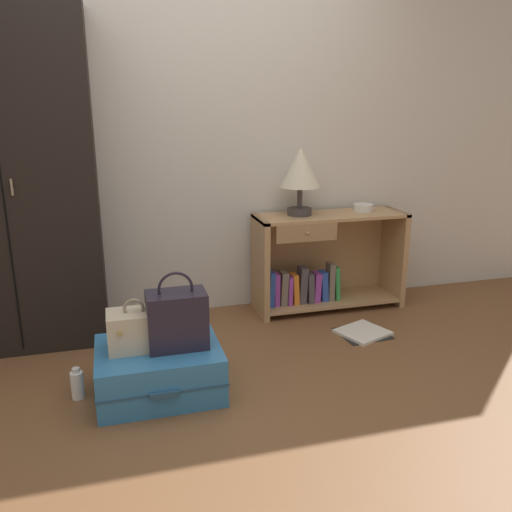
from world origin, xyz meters
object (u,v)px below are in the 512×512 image
at_px(table_lamp, 300,170).
at_px(suitcase_large, 159,369).
at_px(bowl, 363,208).
at_px(wardrobe, 9,181).
at_px(open_book_on_floor, 363,332).
at_px(handbag, 177,319).
at_px(train_case, 135,330).
at_px(bookshelf, 322,263).
at_px(bottle, 77,384).

bearing_deg(table_lamp, suitcase_large, -140.00).
distance_m(bowl, suitcase_large, 1.92).
bearing_deg(wardrobe, open_book_on_floor, -12.82).
relative_size(suitcase_large, handbag, 1.58).
relative_size(table_lamp, handbag, 1.16).
height_order(wardrobe, train_case, wardrobe).
distance_m(bookshelf, open_book_on_floor, 0.63).
height_order(bowl, train_case, bowl).
bearing_deg(bottle, open_book_on_floor, 10.47).
bearing_deg(open_book_on_floor, train_case, -166.41).
height_order(handbag, bottle, handbag).
height_order(table_lamp, train_case, table_lamp).
height_order(bookshelf, table_lamp, table_lamp).
height_order(wardrobe, handbag, wardrobe).
relative_size(bottle, open_book_on_floor, 0.46).
bearing_deg(bookshelf, open_book_on_floor, -81.55).
distance_m(table_lamp, train_case, 1.63).
relative_size(bookshelf, bowl, 7.55).
height_order(table_lamp, bowl, table_lamp).
xyz_separation_m(train_case, open_book_on_floor, (1.46, 0.35, -0.35)).
bearing_deg(wardrobe, bookshelf, 1.55).
relative_size(wardrobe, bookshelf, 1.88).
height_order(wardrobe, open_book_on_floor, wardrobe).
height_order(bookshelf, suitcase_large, bookshelf).
bearing_deg(wardrobe, handbag, -45.80).
bearing_deg(train_case, bottle, 174.96).
distance_m(wardrobe, suitcase_large, 1.43).
distance_m(bookshelf, table_lamp, 0.70).
bearing_deg(bowl, handbag, -147.76).
height_order(table_lamp, handbag, table_lamp).
bearing_deg(bowl, open_book_on_floor, -113.05).
bearing_deg(suitcase_large, table_lamp, 40.00).
relative_size(train_case, bottle, 1.62).
xyz_separation_m(table_lamp, handbag, (-0.99, -0.93, -0.60)).
bearing_deg(bookshelf, train_case, -147.36).
bearing_deg(open_book_on_floor, wardrobe, 167.18).
relative_size(table_lamp, train_case, 1.71).
bearing_deg(train_case, bowl, 27.95).
bearing_deg(bowl, wardrobe, -178.33).
bearing_deg(bottle, bookshelf, 26.97).
bearing_deg(suitcase_large, bottle, 173.34).
bearing_deg(bowl, bottle, -156.43).
bearing_deg(handbag, bowl, 32.24).
bearing_deg(bookshelf, bowl, 2.44).
distance_m(table_lamp, handbag, 1.49).
relative_size(table_lamp, suitcase_large, 0.73).
bearing_deg(table_lamp, handbag, -136.70).
relative_size(bookshelf, handbag, 2.68).
height_order(bookshelf, bowl, bowl).
bearing_deg(handbag, table_lamp, 43.30).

